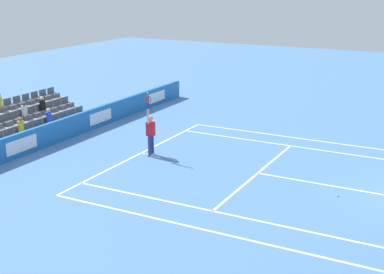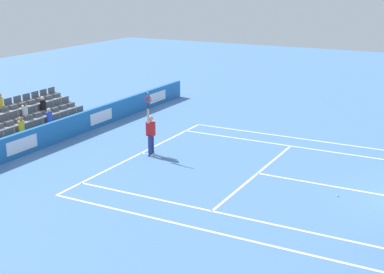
{
  "view_description": "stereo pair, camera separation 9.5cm",
  "coord_description": "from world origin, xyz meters",
  "views": [
    {
      "loc": [
        19.09,
        0.74,
        7.43
      ],
      "look_at": [
        0.03,
        -9.33,
        1.1
      ],
      "focal_mm": 50.87,
      "sensor_mm": 36.0,
      "label": 1
    },
    {
      "loc": [
        19.04,
        0.83,
        7.43
      ],
      "look_at": [
        0.03,
        -9.33,
        1.1
      ],
      "focal_mm": 50.87,
      "sensor_mm": 36.0,
      "label": 2
    }
  ],
  "objects": [
    {
      "name": "line_singles_sideline_right",
      "position": [
        -4.12,
        -5.95,
        0.0
      ],
      "size": [
        0.1,
        11.89,
        0.01
      ],
      "primitive_type": "cube",
      "color": "white",
      "rests_on": "ground"
    },
    {
      "name": "line_doubles_sideline_right",
      "position": [
        -5.49,
        -5.95,
        0.0
      ],
      "size": [
        0.1,
        11.89,
        0.01
      ],
      "primitive_type": "cube",
      "color": "white",
      "rests_on": "ground"
    },
    {
      "name": "line_centre_mark",
      "position": [
        0.0,
        -11.79,
        0.0
      ],
      "size": [
        0.1,
        0.2,
        0.01
      ],
      "primitive_type": "cube",
      "color": "white",
      "rests_on": "ground"
    },
    {
      "name": "tennis_player",
      "position": [
        0.06,
        -11.33,
        0.99
      ],
      "size": [
        0.53,
        0.39,
        2.85
      ],
      "color": "navy",
      "rests_on": "ground"
    },
    {
      "name": "sponsor_barrier",
      "position": [
        0.0,
        -16.27,
        0.52
      ],
      "size": [
        22.29,
        0.22,
        1.04
      ],
      "color": "#1E66AD",
      "rests_on": "ground"
    },
    {
      "name": "line_doubles_sideline_left",
      "position": [
        5.49,
        -5.95,
        0.0
      ],
      "size": [
        0.1,
        11.89,
        0.01
      ],
      "primitive_type": "cube",
      "color": "white",
      "rests_on": "ground"
    },
    {
      "name": "loose_tennis_ball",
      "position": [
        0.9,
        -3.03,
        0.03
      ],
      "size": [
        0.07,
        0.07,
        0.07
      ],
      "primitive_type": "sphere",
      "color": "#D1E533",
      "rests_on": "ground"
    },
    {
      "name": "stadium_stand",
      "position": [
        0.02,
        -18.58,
        0.55
      ],
      "size": [
        6.2,
        2.85,
        2.16
      ],
      "color": "gray",
      "rests_on": "ground"
    },
    {
      "name": "line_singles_sideline_left",
      "position": [
        4.12,
        -5.95,
        0.0
      ],
      "size": [
        0.1,
        11.89,
        0.01
      ],
      "primitive_type": "cube",
      "color": "white",
      "rests_on": "ground"
    },
    {
      "name": "line_centre_service",
      "position": [
        0.0,
        -3.2,
        0.0
      ],
      "size": [
        0.1,
        6.4,
        0.01
      ],
      "primitive_type": "cube",
      "color": "white",
      "rests_on": "ground"
    },
    {
      "name": "line_baseline",
      "position": [
        0.0,
        -11.89,
        0.0
      ],
      "size": [
        10.97,
        0.1,
        0.01
      ],
      "primitive_type": "cube",
      "color": "white",
      "rests_on": "ground"
    },
    {
      "name": "line_service",
      "position": [
        0.0,
        -6.4,
        0.0
      ],
      "size": [
        8.23,
        0.1,
        0.01
      ],
      "primitive_type": "cube",
      "color": "white",
      "rests_on": "ground"
    }
  ]
}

